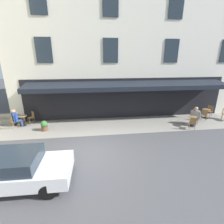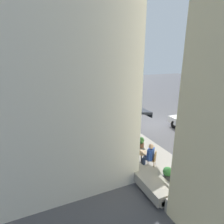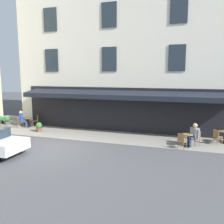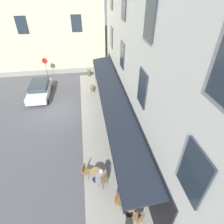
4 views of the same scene
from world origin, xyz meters
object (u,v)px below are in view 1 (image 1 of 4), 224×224
object	(u,v)px
cafe_table_streetside	(206,112)
parked_car_white	(11,169)
cafe_chair_wicker_corner_right	(13,121)
cafe_chair_wicker_near_door	(193,122)
cafe_chair_wicker_under_awning	(205,114)
seated_companion_in_grey	(195,115)
cafe_chair_wicker_back_row	(209,110)
cafe_chair_wicker_facing_street	(224,113)
cafe_chair_wicker_kerbside	(196,117)
cafe_table_mid_terrace	(192,120)
cafe_table_far_end	(23,119)
potted_plant_entrance_right	(44,126)
cafe_chair_wicker_corner_left	(32,116)
seated_patron_in_blue	(16,118)

from	to	relation	value
cafe_table_streetside	parked_car_white	world-z (taller)	parked_car_white
cafe_chair_wicker_corner_right	parked_car_white	xyz separation A→B (m)	(-2.37, 5.71, 0.16)
cafe_chair_wicker_near_door	cafe_chair_wicker_under_awning	xyz separation A→B (m)	(-1.97, -1.55, 0.00)
cafe_chair_wicker_under_awning	seated_companion_in_grey	bearing A→B (deg)	29.07
seated_companion_in_grey	cafe_chair_wicker_corner_right	bearing A→B (deg)	-4.25
cafe_chair_wicker_back_row	seated_companion_in_grey	bearing A→B (deg)	33.07
cafe_chair_wicker_facing_street	cafe_chair_wicker_under_awning	bearing A→B (deg)	0.89
cafe_chair_wicker_under_awning	cafe_chair_wicker_back_row	world-z (taller)	same
cafe_chair_wicker_facing_street	cafe_chair_wicker_kerbside	bearing A→B (deg)	12.52
cafe_table_mid_terrace	cafe_table_far_end	distance (m)	12.15
potted_plant_entrance_right	parked_car_white	distance (m)	5.06
cafe_chair_wicker_corner_left	parked_car_white	size ratio (longest dim) A/B	0.21
cafe_table_streetside	potted_plant_entrance_right	distance (m)	12.45
seated_companion_in_grey	potted_plant_entrance_right	world-z (taller)	seated_companion_in_grey
cafe_table_streetside	cafe_table_far_end	size ratio (longest dim) A/B	1.00
cafe_chair_wicker_near_door	cafe_chair_wicker_back_row	bearing A→B (deg)	-141.89
cafe_chair_wicker_near_door	cafe_chair_wicker_corner_left	size ratio (longest dim) A/B	1.00
cafe_chair_wicker_corner_right	seated_companion_in_grey	bearing A→B (deg)	175.75
cafe_chair_wicker_back_row	cafe_chair_wicker_corner_left	size ratio (longest dim) A/B	1.00
cafe_chair_wicker_kerbside	cafe_chair_wicker_corner_right	world-z (taller)	same
cafe_chair_wicker_corner_right	cafe_chair_wicker_corner_left	size ratio (longest dim) A/B	1.00
cafe_table_mid_terrace	cafe_table_streetside	size ratio (longest dim) A/B	1.00
parked_car_white	cafe_table_streetside	bearing A→B (deg)	-154.21
cafe_chair_wicker_corner_right	seated_companion_in_grey	size ratio (longest dim) A/B	0.67
parked_car_white	seated_patron_in_blue	bearing A→B (deg)	-69.31
cafe_table_streetside	cafe_table_far_end	world-z (taller)	same
cafe_table_mid_terrace	potted_plant_entrance_right	bearing A→B (deg)	-3.02
cafe_chair_wicker_back_row	cafe_table_far_end	bearing A→B (deg)	0.60
seated_patron_in_blue	parked_car_white	bearing A→B (deg)	110.69
cafe_table_mid_terrace	cafe_chair_wicker_under_awning	world-z (taller)	cafe_chair_wicker_under_awning
potted_plant_entrance_right	cafe_chair_wicker_back_row	bearing A→B (deg)	-174.60
cafe_chair_wicker_corner_right	seated_companion_in_grey	xyz separation A→B (m)	(-12.86, 0.95, 0.17)
cafe_chair_wicker_near_door	seated_companion_in_grey	distance (m)	1.04
parked_car_white	cafe_table_mid_terrace	bearing A→B (deg)	-156.10
cafe_chair_wicker_facing_street	seated_patron_in_blue	distance (m)	15.73
cafe_table_mid_terrace	cafe_chair_wicker_corner_left	size ratio (longest dim) A/B	0.82
cafe_chair_wicker_facing_street	seated_companion_in_grey	world-z (taller)	seated_companion_in_grey
cafe_table_streetside	cafe_chair_wicker_corner_right	bearing A→B (deg)	0.88
cafe_table_mid_terrace	seated_patron_in_blue	xyz separation A→B (m)	(12.36, -1.35, 0.22)
cafe_chair_wicker_kerbside	cafe_table_streetside	xyz separation A→B (m)	(-1.62, -1.05, -0.06)
cafe_chair_wicker_facing_street	cafe_chair_wicker_back_row	distance (m)	1.03
cafe_chair_wicker_facing_street	cafe_chair_wicker_back_row	world-z (taller)	same
cafe_chair_wicker_back_row	seated_companion_in_grey	distance (m)	2.78
cafe_table_streetside	parked_car_white	bearing A→B (deg)	25.79
cafe_chair_wicker_corner_right	cafe_table_streetside	bearing A→B (deg)	-179.12
cafe_table_mid_terrace	parked_car_white	bearing A→B (deg)	23.90
cafe_chair_wicker_kerbside	cafe_chair_wicker_corner_right	distance (m)	13.05
cafe_chair_wicker_back_row	cafe_chair_wicker_corner_right	size ratio (longest dim) A/B	1.00
cafe_chair_wicker_kerbside	cafe_chair_wicker_corner_left	bearing A→B (deg)	-7.68
cafe_table_streetside	potted_plant_entrance_right	bearing A→B (deg)	4.09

